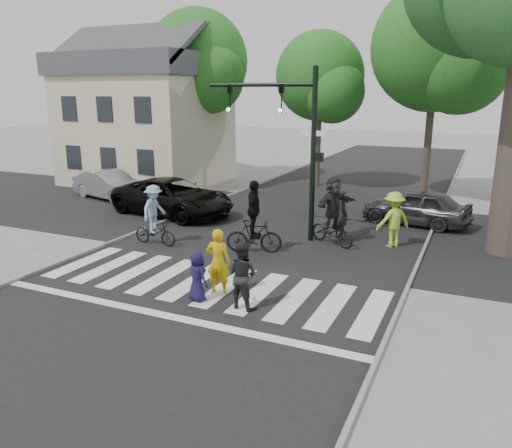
% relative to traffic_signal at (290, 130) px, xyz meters
% --- Properties ---
extents(ground, '(120.00, 120.00, 0.00)m').
position_rel_traffic_signal_xyz_m(ground, '(-0.35, -6.20, -3.90)').
color(ground, gray).
rests_on(ground, ground).
extents(road_stem, '(10.00, 70.00, 0.01)m').
position_rel_traffic_signal_xyz_m(road_stem, '(-0.35, -1.20, -3.90)').
color(road_stem, black).
rests_on(road_stem, ground).
extents(road_cross, '(70.00, 10.00, 0.01)m').
position_rel_traffic_signal_xyz_m(road_cross, '(-0.35, 1.80, -3.89)').
color(road_cross, black).
rests_on(road_cross, ground).
extents(curb_left, '(0.10, 70.00, 0.10)m').
position_rel_traffic_signal_xyz_m(curb_left, '(-5.40, -1.20, -3.85)').
color(curb_left, gray).
rests_on(curb_left, ground).
extents(curb_right, '(0.10, 70.00, 0.10)m').
position_rel_traffic_signal_xyz_m(curb_right, '(4.70, -1.20, -3.85)').
color(curb_right, gray).
rests_on(curb_right, ground).
extents(crosswalk, '(10.00, 3.85, 0.01)m').
position_rel_traffic_signal_xyz_m(crosswalk, '(-0.35, -5.54, -3.89)').
color(crosswalk, silver).
rests_on(crosswalk, ground).
extents(traffic_signal, '(4.45, 0.29, 6.00)m').
position_rel_traffic_signal_xyz_m(traffic_signal, '(0.00, 0.00, 0.00)').
color(traffic_signal, black).
rests_on(traffic_signal, ground).
extents(bg_tree_0, '(5.46, 5.20, 8.97)m').
position_rel_traffic_signal_xyz_m(bg_tree_0, '(-14.09, 9.80, 2.24)').
color(bg_tree_0, brown).
rests_on(bg_tree_0, ground).
extents(bg_tree_1, '(6.09, 5.80, 9.80)m').
position_rel_traffic_signal_xyz_m(bg_tree_1, '(-9.06, 9.28, 2.75)').
color(bg_tree_1, brown).
rests_on(bg_tree_1, ground).
extents(bg_tree_2, '(5.04, 4.80, 8.40)m').
position_rel_traffic_signal_xyz_m(bg_tree_2, '(-2.11, 10.42, 1.88)').
color(bg_tree_2, brown).
rests_on(bg_tree_2, ground).
extents(bg_tree_3, '(6.30, 6.00, 10.20)m').
position_rel_traffic_signal_xyz_m(bg_tree_3, '(3.95, 9.07, 3.04)').
color(bg_tree_3, brown).
rests_on(bg_tree_3, ground).
extents(house, '(8.40, 8.10, 8.82)m').
position_rel_traffic_signal_xyz_m(house, '(-11.85, 7.78, -0.10)').
color(house, beige).
rests_on(house, ground).
extents(pedestrian_woman, '(0.71, 0.53, 1.76)m').
position_rel_traffic_signal_xyz_m(pedestrian_woman, '(0.18, -5.64, -3.02)').
color(pedestrian_woman, gold).
rests_on(pedestrian_woman, ground).
extents(pedestrian_child, '(0.75, 0.64, 1.31)m').
position_rel_traffic_signal_xyz_m(pedestrian_child, '(-0.08, -6.29, -3.25)').
color(pedestrian_child, '#18153D').
rests_on(pedestrian_child, ground).
extents(pedestrian_adult, '(0.90, 0.75, 1.70)m').
position_rel_traffic_signal_xyz_m(pedestrian_adult, '(1.14, -6.19, -3.05)').
color(pedestrian_adult, black).
rests_on(pedestrian_adult, ground).
extents(cyclist_left, '(1.67, 1.09, 2.10)m').
position_rel_traffic_signal_xyz_m(cyclist_left, '(-3.93, -2.72, -2.99)').
color(cyclist_left, black).
rests_on(cyclist_left, ground).
extents(cyclist_mid, '(1.92, 1.21, 2.41)m').
position_rel_traffic_signal_xyz_m(cyclist_mid, '(-0.43, -2.09, -2.91)').
color(cyclist_mid, black).
rests_on(cyclist_mid, ground).
extents(cyclist_right, '(1.97, 1.82, 2.38)m').
position_rel_traffic_signal_xyz_m(cyclist_right, '(1.68, -0.16, -2.84)').
color(cyclist_right, black).
rests_on(cyclist_right, ground).
extents(car_suv, '(5.98, 3.52, 1.56)m').
position_rel_traffic_signal_xyz_m(car_suv, '(-5.83, 1.24, -3.12)').
color(car_suv, black).
rests_on(car_suv, ground).
extents(car_silver, '(4.54, 2.50, 1.42)m').
position_rel_traffic_signal_xyz_m(car_silver, '(-10.55, 2.75, -3.19)').
color(car_silver, '#9C9CA0').
rests_on(car_silver, ground).
extents(car_grey, '(4.42, 2.42, 1.43)m').
position_rel_traffic_signal_xyz_m(car_grey, '(3.95, 3.89, -3.19)').
color(car_grey, '#2E2F33').
rests_on(car_grey, ground).
extents(bystander_hivis, '(1.39, 1.37, 1.92)m').
position_rel_traffic_signal_xyz_m(bystander_hivis, '(3.62, 0.44, -2.94)').
color(bystander_hivis, '#B0D636').
rests_on(bystander_hivis, ground).
extents(bystander_dark, '(0.80, 0.74, 1.83)m').
position_rel_traffic_signal_xyz_m(bystander_dark, '(1.74, 0.62, -2.99)').
color(bystander_dark, black).
rests_on(bystander_dark, ground).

